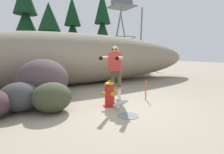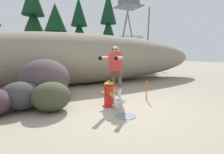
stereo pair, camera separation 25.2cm
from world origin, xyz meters
name	(u,v)px [view 1 (the left image)]	position (x,y,z in m)	size (l,w,h in m)	color
ground_plane	(119,107)	(0.00, 0.00, -0.02)	(56.00, 56.00, 0.04)	gray
dirt_embankment	(73,59)	(0.00, 4.17, 1.20)	(14.47, 3.20, 2.40)	gray
fire_hydrant	(110,94)	(-0.21, 0.15, 0.33)	(0.44, 0.39, 0.72)	red
hydrant_water_jet	(122,106)	(-0.21, -0.47, 0.16)	(0.47, 0.97, 0.41)	silver
utility_worker	(115,67)	(0.22, 0.58, 1.04)	(0.97, 0.96, 1.64)	beige
boulder_large	(43,80)	(-1.68, 1.65, 0.63)	(1.64, 1.47, 1.27)	#44373A
boulder_mid	(52,97)	(-1.66, 0.43, 0.37)	(0.93, 0.94, 0.73)	#393E29
boulder_outlier	(20,97)	(-2.34, 0.88, 0.36)	(0.93, 1.01, 0.72)	#373938
pine_tree_left	(26,20)	(-1.50, 10.77, 3.90)	(2.55, 2.55, 6.92)	#47331E
pine_tree_center	(50,36)	(-0.24, 8.50, 2.62)	(2.29, 2.29, 4.84)	#47331E
pine_tree_right	(73,31)	(2.15, 11.14, 3.44)	(2.21, 2.21, 6.31)	#47331E
pine_tree_far_right	(103,29)	(3.70, 8.45, 3.34)	(1.93, 1.93, 6.25)	#47331E
watchtower	(122,0)	(8.30, 12.91, 7.35)	(4.23, 4.23, 9.56)	slate
survey_stake	(146,90)	(1.08, 0.17, 0.30)	(0.04, 0.04, 0.60)	#E55914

